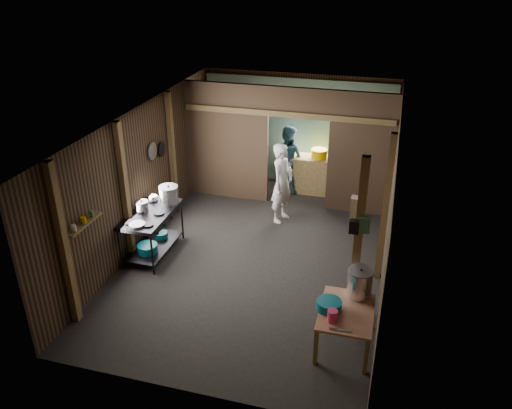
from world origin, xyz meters
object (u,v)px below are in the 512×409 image
(yellow_tub, at_px, (319,154))
(prep_table, at_px, (345,328))
(gas_range, at_px, (153,233))
(cook, at_px, (282,183))
(stove_pot_large, at_px, (169,195))
(stock_pot, at_px, (360,283))
(pink_bucket, at_px, (332,316))

(yellow_tub, bearing_deg, prep_table, -76.32)
(gas_range, relative_size, prep_table, 1.39)
(prep_table, xyz_separation_m, cook, (-1.72, 3.48, 0.53))
(gas_range, xyz_separation_m, stove_pot_large, (0.17, 0.45, 0.58))
(stock_pot, relative_size, pink_bucket, 2.66)
(gas_range, xyz_separation_m, pink_bucket, (3.54, -1.83, 0.27))
(stove_pot_large, xyz_separation_m, stock_pot, (3.66, -1.60, -0.19))
(stove_pot_large, distance_m, pink_bucket, 4.08)
(gas_range, xyz_separation_m, yellow_tub, (2.48, 3.48, 0.53))
(stove_pot_large, height_order, yellow_tub, stove_pot_large)
(pink_bucket, bearing_deg, yellow_tub, 101.28)
(prep_table, xyz_separation_m, pink_bucket, (-0.17, -0.27, 0.39))
(prep_table, distance_m, cook, 3.92)
(stock_pot, distance_m, cook, 3.58)
(pink_bucket, xyz_separation_m, yellow_tub, (-1.06, 5.31, 0.26))
(yellow_tub, bearing_deg, stove_pot_large, -127.42)
(stock_pot, bearing_deg, gas_range, 163.29)
(pink_bucket, height_order, yellow_tub, yellow_tub)
(stove_pot_large, distance_m, stock_pot, 4.00)
(stove_pot_large, bearing_deg, cook, 38.88)
(gas_range, bearing_deg, pink_bucket, -27.30)
(stove_pot_large, bearing_deg, yellow_tub, 52.58)
(gas_range, distance_m, pink_bucket, 4.00)
(stock_pot, bearing_deg, pink_bucket, -113.16)
(stock_pot, height_order, yellow_tub, yellow_tub)
(stove_pot_large, relative_size, stock_pot, 0.81)
(gas_range, distance_m, yellow_tub, 4.31)
(cook, bearing_deg, stove_pot_large, 144.20)
(prep_table, relative_size, cook, 0.61)
(stock_pot, xyz_separation_m, cook, (-1.84, 3.07, 0.03))
(stove_pot_large, xyz_separation_m, yellow_tub, (2.31, 3.03, -0.05))
(cook, bearing_deg, pink_bucket, -142.19)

